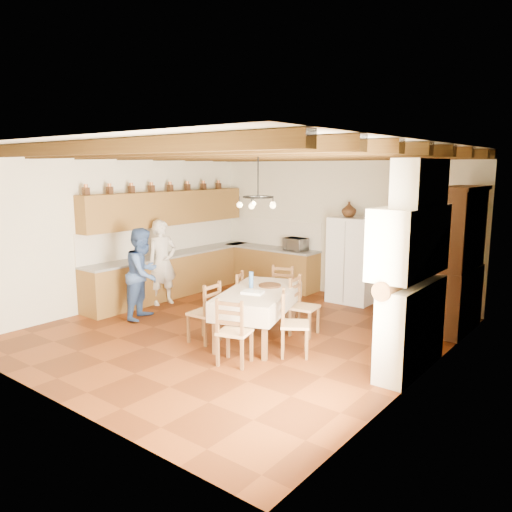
{
  "coord_description": "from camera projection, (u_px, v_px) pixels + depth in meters",
  "views": [
    {
      "loc": [
        5.1,
        -6.07,
        2.68
      ],
      "look_at": [
        0.1,
        0.3,
        1.25
      ],
      "focal_mm": 35.0,
      "sensor_mm": 36.0,
      "label": 1
    }
  ],
  "objects": [
    {
      "name": "floor",
      "position": [
        240.0,
        332.0,
        8.28
      ],
      "size": [
        6.0,
        6.5,
        0.02
      ],
      "primitive_type": "cube",
      "color": "#4F220C",
      "rests_on": "ground"
    },
    {
      "name": "ceiling",
      "position": [
        239.0,
        147.0,
        7.75
      ],
      "size": [
        6.0,
        6.5,
        0.02
      ],
      "primitive_type": "cube",
      "color": "white",
      "rests_on": "ground"
    },
    {
      "name": "wall_back",
      "position": [
        339.0,
        225.0,
        10.54
      ],
      "size": [
        6.0,
        0.02,
        3.0
      ],
      "primitive_type": "cube",
      "color": "#F3EDCD",
      "rests_on": "ground"
    },
    {
      "name": "wall_front",
      "position": [
        49.0,
        277.0,
        5.49
      ],
      "size": [
        6.0,
        0.02,
        3.0
      ],
      "primitive_type": "cube",
      "color": "#F3EDCD",
      "rests_on": "ground"
    },
    {
      "name": "wall_left",
      "position": [
        123.0,
        229.0,
        9.84
      ],
      "size": [
        0.02,
        6.5,
        3.0
      ],
      "primitive_type": "cube",
      "color": "#F3EDCD",
      "rests_on": "ground"
    },
    {
      "name": "wall_right",
      "position": [
        425.0,
        265.0,
        6.18
      ],
      "size": [
        0.02,
        6.5,
        3.0
      ],
      "primitive_type": "cube",
      "color": "#F3EDCD",
      "rests_on": "ground"
    },
    {
      "name": "ceiling_beams",
      "position": [
        239.0,
        153.0,
        7.77
      ],
      "size": [
        6.0,
        6.3,
        0.16
      ],
      "primitive_type": null,
      "color": "#37200C",
      "rests_on": "ground"
    },
    {
      "name": "lower_cabinets_left",
      "position": [
        175.0,
        275.0,
        10.65
      ],
      "size": [
        0.6,
        4.3,
        0.86
      ],
      "primitive_type": "cube",
      "color": "brown",
      "rests_on": "ground"
    },
    {
      "name": "lower_cabinets_back",
      "position": [
        271.0,
        268.0,
        11.43
      ],
      "size": [
        2.3,
        0.6,
        0.86
      ],
      "primitive_type": "cube",
      "color": "brown",
      "rests_on": "ground"
    },
    {
      "name": "countertop_left",
      "position": [
        174.0,
        254.0,
        10.58
      ],
      "size": [
        0.62,
        4.3,
        0.04
      ],
      "primitive_type": "cube",
      "color": "gray",
      "rests_on": "lower_cabinets_left"
    },
    {
      "name": "countertop_back",
      "position": [
        271.0,
        248.0,
        11.35
      ],
      "size": [
        2.34,
        0.62,
        0.04
      ],
      "primitive_type": "cube",
      "color": "gray",
      "rests_on": "lower_cabinets_back"
    },
    {
      "name": "backsplash_left",
      "position": [
        165.0,
        238.0,
        10.69
      ],
      "size": [
        0.03,
        4.3,
        0.6
      ],
      "primitive_type": "cube",
      "color": "white",
      "rests_on": "ground"
    },
    {
      "name": "backsplash_back",
      "position": [
        278.0,
        233.0,
        11.51
      ],
      "size": [
        2.3,
        0.03,
        0.6
      ],
      "primitive_type": "cube",
      "color": "white",
      "rests_on": "ground"
    },
    {
      "name": "upper_cabinets",
      "position": [
        169.0,
        208.0,
        10.48
      ],
      "size": [
        0.35,
        4.2,
        0.7
      ],
      "primitive_type": "cube",
      "color": "brown",
      "rests_on": "ground"
    },
    {
      "name": "fireplace",
      "position": [
        408.0,
        267.0,
        6.53
      ],
      "size": [
        0.56,
        1.6,
        2.8
      ],
      "primitive_type": null,
      "color": "beige",
      "rests_on": "ground"
    },
    {
      "name": "wall_picture",
      "position": [
        410.0,
        212.0,
        9.51
      ],
      "size": [
        0.34,
        0.03,
        0.42
      ],
      "primitive_type": "cube",
      "color": "black",
      "rests_on": "ground"
    },
    {
      "name": "refrigerator",
      "position": [
        353.0,
        260.0,
        10.03
      ],
      "size": [
        0.88,
        0.73,
        1.72
      ],
      "primitive_type": "cube",
      "rotation": [
        0.0,
        0.0,
        0.02
      ],
      "color": "white",
      "rests_on": "floor"
    },
    {
      "name": "hutch",
      "position": [
        458.0,
        260.0,
        8.16
      ],
      "size": [
        0.57,
        1.33,
        2.4
      ],
      "primitive_type": null,
      "rotation": [
        0.0,
        0.0,
        -0.01
      ],
      "color": "#3B1C12",
      "rests_on": "floor"
    },
    {
      "name": "dining_table",
      "position": [
        258.0,
        295.0,
        7.81
      ],
      "size": [
        1.48,
        2.04,
        0.8
      ],
      "rotation": [
        0.0,
        0.0,
        0.33
      ],
      "color": "beige",
      "rests_on": "floor"
    },
    {
      "name": "chandelier",
      "position": [
        258.0,
        197.0,
        7.54
      ],
      "size": [
        0.47,
        0.47,
        0.03
      ],
      "primitive_type": "torus",
      "color": "black",
      "rests_on": "ground"
    },
    {
      "name": "chair_left_near",
      "position": [
        204.0,
        312.0,
        7.74
      ],
      "size": [
        0.43,
        0.45,
        0.96
      ],
      "primitive_type": null,
      "rotation": [
        0.0,
        0.0,
        -1.5
      ],
      "color": "brown",
      "rests_on": "floor"
    },
    {
      "name": "chair_left_far",
      "position": [
        230.0,
        299.0,
        8.47
      ],
      "size": [
        0.54,
        0.55,
        0.96
      ],
      "primitive_type": null,
      "rotation": [
        0.0,
        0.0,
        -1.12
      ],
      "color": "brown",
      "rests_on": "floor"
    },
    {
      "name": "chair_right_near",
      "position": [
        295.0,
        323.0,
        7.18
      ],
      "size": [
        0.57,
        0.57,
        0.96
      ],
      "primitive_type": null,
      "rotation": [
        0.0,
        0.0,
        2.16
      ],
      "color": "brown",
      "rests_on": "floor"
    },
    {
      "name": "chair_right_far",
      "position": [
        305.0,
        306.0,
        8.06
      ],
      "size": [
        0.46,
        0.48,
        0.96
      ],
      "primitive_type": null,
      "rotation": [
        0.0,
        0.0,
        1.73
      ],
      "color": "brown",
      "rests_on": "floor"
    },
    {
      "name": "chair_end_near",
      "position": [
        235.0,
        331.0,
        6.85
      ],
      "size": [
        0.52,
        0.5,
        0.96
      ],
      "primitive_type": null,
      "rotation": [
        0.0,
        0.0,
        3.43
      ],
      "color": "brown",
      "rests_on": "floor"
    },
    {
      "name": "chair_end_far",
      "position": [
        280.0,
        294.0,
        8.86
      ],
      "size": [
        0.53,
        0.51,
        0.96
      ],
      "primitive_type": null,
      "rotation": [
        0.0,
        0.0,
        0.33
      ],
      "color": "brown",
      "rests_on": "floor"
    },
    {
      "name": "person_man",
      "position": [
        162.0,
        262.0,
        9.86
      ],
      "size": [
        0.55,
        0.7,
        1.69
      ],
      "primitive_type": "imported",
      "rotation": [
        0.0,
        0.0,
        1.31
      ],
      "color": "silver",
      "rests_on": "floor"
    },
    {
      "name": "person_woman_blue",
      "position": [
        143.0,
        274.0,
        8.91
      ],
      "size": [
        0.87,
        0.97,
        1.64
      ],
      "primitive_type": "imported",
      "rotation": [
        0.0,
        0.0,
        1.94
      ],
      "color": "#3E5EA3",
      "rests_on": "floor"
    },
    {
      "name": "person_woman_red",
      "position": [
        400.0,
        288.0,
        7.77
      ],
      "size": [
        0.62,
        1.05,
        1.69
      ],
      "primitive_type": "imported",
      "rotation": [
        0.0,
        0.0,
        -1.79
      ],
      "color": "#A8253F",
      "rests_on": "floor"
    },
    {
      "name": "microwave",
      "position": [
        296.0,
        244.0,
        10.91
      ],
      "size": [
        0.52,
        0.38,
        0.27
      ],
      "primitive_type": "imported",
      "rotation": [
        0.0,
        0.0,
        -0.1
      ],
      "color": "silver",
      "rests_on": "countertop_back"
    },
    {
      "name": "fridge_vase",
      "position": [
        349.0,
        209.0,
        9.92
      ],
      "size": [
        0.31,
        0.31,
        0.3
      ],
      "primitive_type": "imported",
      "rotation": [
        0.0,
        0.0,
        -0.09
      ],
      "color": "#3B1C12",
      "rests_on": "refrigerator"
    }
  ]
}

